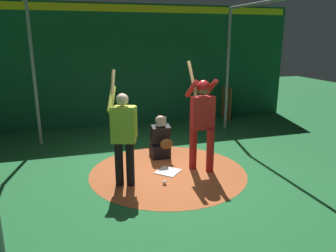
{
  "coord_description": "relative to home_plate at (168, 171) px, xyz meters",
  "views": [
    {
      "loc": [
        5.85,
        -1.76,
        2.61
      ],
      "look_at": [
        0.0,
        0.0,
        0.95
      ],
      "focal_mm": 35.34,
      "sensor_mm": 36.0,
      "label": 1
    }
  ],
  "objects": [
    {
      "name": "back_wall",
      "position": [
        -4.03,
        0.0,
        1.76
      ],
      "size": [
        0.22,
        10.37,
        3.53
      ],
      "color": "#145133",
      "rests_on": "ground"
    },
    {
      "name": "batter",
      "position": [
        0.07,
        0.67,
        1.1
      ],
      "size": [
        0.68,
        0.49,
        2.15
      ],
      "color": "maroon",
      "rests_on": "ground"
    },
    {
      "name": "ground_plane",
      "position": [
        0.0,
        0.0,
        -0.01
      ],
      "size": [
        26.37,
        26.37,
        0.0
      ],
      "primitive_type": "plane",
      "color": "#216633"
    },
    {
      "name": "home_plate",
      "position": [
        0.0,
        0.0,
        0.0
      ],
      "size": [
        0.59,
        0.59,
        0.01
      ],
      "primitive_type": "cube",
      "rotation": [
        0.0,
        0.0,
        0.79
      ],
      "color": "white",
      "rests_on": "dirt_circle"
    },
    {
      "name": "cage_frame",
      "position": [
        0.0,
        0.0,
        2.29
      ],
      "size": [
        5.32,
        5.16,
        3.38
      ],
      "color": "gray",
      "rests_on": "ground"
    },
    {
      "name": "baseball_0",
      "position": [
        0.54,
        -0.23,
        0.03
      ],
      "size": [
        0.07,
        0.07,
        0.07
      ],
      "primitive_type": "sphere",
      "color": "white",
      "rests_on": "dirt_circle"
    },
    {
      "name": "dirt_circle",
      "position": [
        0.0,
        0.0,
        -0.01
      ],
      "size": [
        3.1,
        3.1,
        0.01
      ],
      "primitive_type": "cylinder",
      "color": "#AD562D",
      "rests_on": "ground"
    },
    {
      "name": "visitor",
      "position": [
        0.33,
        -0.92,
        0.96
      ],
      "size": [
        0.63,
        0.51,
        2.05
      ],
      "rotation": [
        0.0,
        0.0,
        -0.32
      ],
      "color": "black",
      "rests_on": "ground"
    },
    {
      "name": "bat_rack",
      "position": [
        -3.78,
        3.08,
        0.48
      ],
      "size": [
        0.94,
        0.2,
        1.05
      ],
      "color": "olive",
      "rests_on": "ground"
    },
    {
      "name": "catcher",
      "position": [
        -0.83,
        0.08,
        0.37
      ],
      "size": [
        0.58,
        0.4,
        0.96
      ],
      "color": "black",
      "rests_on": "ground"
    }
  ]
}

